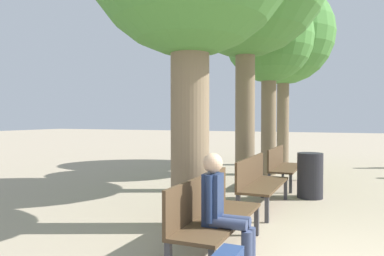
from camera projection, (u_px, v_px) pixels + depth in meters
name	position (u px, v px, depth m)	size (l,w,h in m)	color
bench_row_0	(211.00, 211.00, 4.39)	(0.54, 1.86, 0.90)	#4C3823
bench_row_1	(258.00, 179.00, 6.64)	(0.54, 1.86, 0.90)	#4C3823
bench_row_2	(282.00, 164.00, 8.88)	(0.54, 1.86, 0.90)	#4C3823
tree_row_2	(269.00, 41.00, 10.48)	(2.47, 2.47, 5.08)	#7A664C
tree_row_3	(283.00, 36.00, 12.68)	(3.38, 3.38, 6.13)	#7A664C
person_seated	(222.00, 207.00, 3.99)	(0.56, 0.32, 1.22)	#384260
trash_bin	(310.00, 175.00, 7.47)	(0.50, 0.50, 0.90)	#232328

